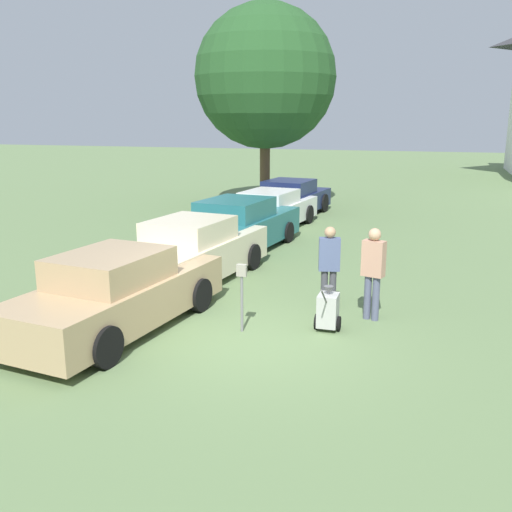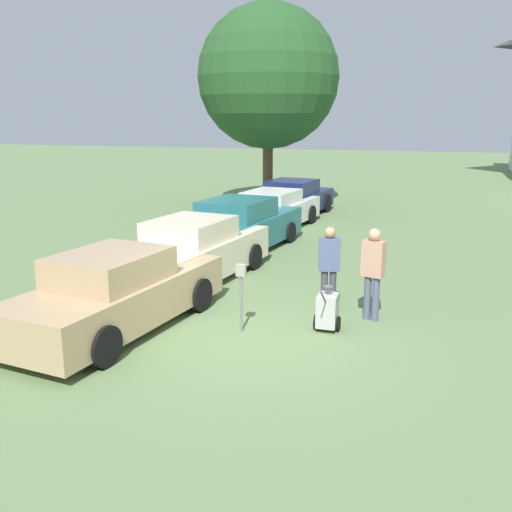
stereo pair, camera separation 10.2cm
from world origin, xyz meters
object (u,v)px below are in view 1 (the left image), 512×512
at_px(person_supervisor, 373,268).
at_px(equipment_cart, 328,310).
at_px(parked_car_cream, 193,252).
at_px(parked_car_teal, 238,227).
at_px(parked_car_white, 271,211).
at_px(parking_meter, 242,285).
at_px(parked_car_navy, 290,199).
at_px(parked_car_tan, 118,294).
at_px(person_worker, 329,263).

xyz_separation_m(person_supervisor, equipment_cart, (-0.70, -0.81, -0.65)).
height_order(parked_car_cream, parked_car_teal, parked_car_teal).
xyz_separation_m(parked_car_cream, person_supervisor, (4.41, -1.55, 0.34)).
bearing_deg(parked_car_white, parked_car_cream, -82.78).
distance_m(parked_car_cream, parking_meter, 3.65).
bearing_deg(parked_car_navy, parked_car_white, -82.78).
height_order(parked_car_white, person_supervisor, person_supervisor).
distance_m(parked_car_teal, parked_car_navy, 6.34).
height_order(parked_car_tan, person_worker, person_worker).
bearing_deg(person_supervisor, equipment_cart, 65.90).
height_order(parked_car_white, parking_meter, parked_car_white).
relative_size(parked_car_teal, equipment_cart, 5.36).
bearing_deg(parked_car_teal, parking_meter, -63.10).
relative_size(parked_car_tan, person_supervisor, 2.73).
bearing_deg(equipment_cart, parking_meter, -160.68).
relative_size(parked_car_tan, parked_car_teal, 0.92).
height_order(parked_car_cream, equipment_cart, parked_car_cream).
bearing_deg(person_supervisor, person_worker, -1.57).
bearing_deg(parked_car_white, parked_car_tan, -82.79).
xyz_separation_m(parked_car_cream, parking_meter, (2.21, -2.90, 0.19)).
xyz_separation_m(parked_car_tan, person_worker, (3.51, 2.23, 0.30)).
bearing_deg(parked_car_navy, equipment_cart, -65.62).
relative_size(person_supervisor, equipment_cart, 1.82).
height_order(parked_car_cream, person_supervisor, person_supervisor).
bearing_deg(parked_car_cream, parked_car_white, 97.22).
bearing_deg(person_supervisor, parked_car_cream, -2.47).
distance_m(parked_car_tan, equipment_cart, 3.88).
distance_m(parked_car_cream, person_worker, 3.73).
bearing_deg(parked_car_tan, parking_meter, 21.78).
bearing_deg(parked_car_teal, parked_car_cream, -82.77).
distance_m(parked_car_cream, parked_car_navy, 9.63).
distance_m(parking_meter, person_supervisor, 2.58).
xyz_separation_m(parked_car_teal, equipment_cart, (3.70, -5.65, -0.32)).
distance_m(person_worker, person_supervisor, 0.95).
relative_size(parking_meter, person_supervisor, 0.70).
height_order(parked_car_tan, parked_car_cream, parked_car_cream).
bearing_deg(parking_meter, parked_car_cream, 127.37).
relative_size(person_worker, equipment_cart, 1.74).
distance_m(parked_car_white, person_worker, 8.79).
xyz_separation_m(parked_car_white, parked_car_navy, (-0.00, 2.82, 0.03)).
bearing_deg(parked_car_cream, parking_meter, -45.42).
relative_size(parked_car_tan, parked_car_white, 0.99).
distance_m(parked_car_teal, parked_car_white, 3.52).
distance_m(parked_car_tan, person_worker, 4.17).
bearing_deg(person_worker, parked_car_white, -79.90).
distance_m(parked_car_cream, person_supervisor, 4.68).
height_order(parked_car_tan, person_supervisor, person_supervisor).
distance_m(parked_car_tan, parking_meter, 2.30).
bearing_deg(parked_car_tan, person_worker, 39.64).
height_order(parked_car_teal, person_worker, person_worker).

